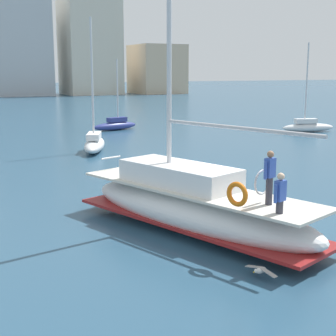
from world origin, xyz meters
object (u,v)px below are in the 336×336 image
moored_cutter_left (94,143)px  moored_cutter_right (115,125)px  main_sailboat (193,205)px  moored_ketch_distant (308,126)px  seagull (261,270)px

moored_cutter_left → moored_cutter_right: moored_cutter_left is taller
main_sailboat → moored_cutter_left: (2.24, 17.52, -0.32)m
moored_cutter_left → moored_ketch_distant: (19.86, 1.94, -0.05)m
main_sailboat → moored_cutter_left: bearing=82.7°
moored_cutter_left → moored_cutter_right: (5.37, 10.65, -0.09)m
main_sailboat → seagull: 4.28m
main_sailboat → moored_cutter_left: 17.67m
main_sailboat → seagull: main_sailboat is taller
main_sailboat → seagull: size_ratio=12.39×
moored_cutter_left → main_sailboat: bearing=-97.3°
moored_ketch_distant → moored_cutter_right: bearing=149.0°
main_sailboat → moored_cutter_right: 29.19m
main_sailboat → moored_cutter_left: main_sailboat is taller
main_sailboat → moored_cutter_right: size_ratio=1.95×
main_sailboat → moored_cutter_left: size_ratio=1.42×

